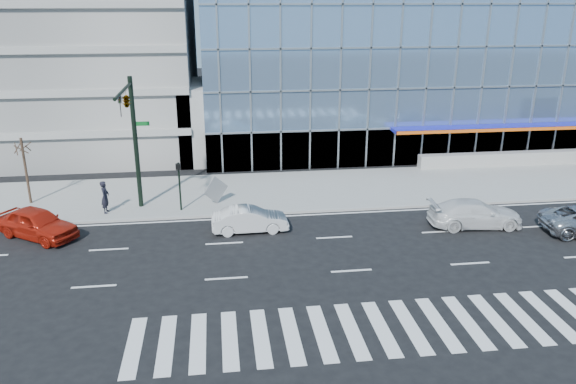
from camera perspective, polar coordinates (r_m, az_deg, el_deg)
name	(u,v)px	position (r m, az deg, el deg)	size (l,w,h in m)	color
ground	(334,237)	(30.93, 4.72, -4.62)	(160.00, 160.00, 0.00)	black
sidewalk	(310,189)	(38.22, 2.25, 0.27)	(120.00, 8.00, 0.15)	gray
theatre_building	(422,51)	(57.52, 13.50, 13.72)	(42.00, 26.00, 15.00)	#6D90B7
parking_garage	(53,27)	(55.44, -22.73, 15.22)	(24.00, 24.00, 20.00)	gray
ramp_block	(218,119)	(46.60, -7.14, 7.32)	(6.00, 8.00, 6.00)	gray
traffic_signal	(129,115)	(33.16, -15.82, 7.53)	(1.14, 5.74, 8.00)	black
ped_signal_post	(179,179)	(34.24, -11.00, 1.30)	(0.30, 0.33, 3.00)	black
street_tree_near	(22,147)	(38.07, -25.40, 4.14)	(1.10, 1.10, 4.23)	#332319
white_suv	(475,214)	(33.78, 18.47, -2.09)	(2.15, 5.29, 1.54)	silver
white_sedan	(250,220)	(31.44, -3.90, -2.81)	(1.48, 4.25, 1.40)	silver
red_sedan	(37,223)	(33.46, -24.14, -2.91)	(1.94, 4.83, 1.65)	#AC1C0D
pedestrian	(105,197)	(35.32, -18.08, -0.49)	(0.72, 0.47, 1.98)	black
tilted_panel	(216,190)	(35.34, -7.34, 0.23)	(1.30, 0.06, 1.30)	gray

